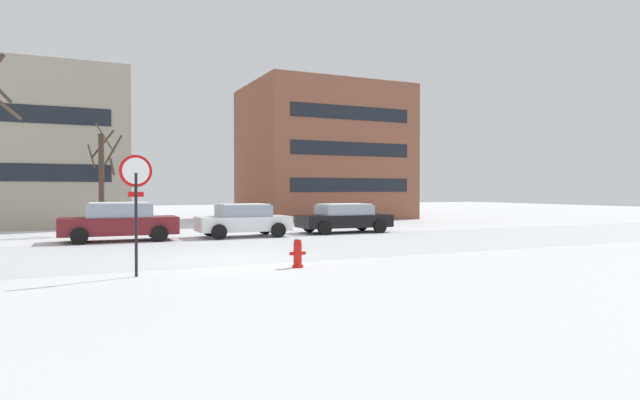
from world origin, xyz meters
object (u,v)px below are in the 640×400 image
object	(u,v)px
fire_hydrant	(298,252)
stop_sign	(136,191)
parked_car_white	(243,220)
parked_car_maroon	(119,222)
parked_car_black	(344,218)

from	to	relation	value
fire_hydrant	stop_sign	bearing A→B (deg)	177.48
fire_hydrant	parked_car_white	distance (m)	9.83
stop_sign	parked_car_white	xyz separation A→B (m)	(5.49, 9.54, -1.28)
parked_car_maroon	parked_car_black	xyz separation A→B (m)	(10.20, 0.12, -0.07)
stop_sign	fire_hydrant	xyz separation A→B (m)	(4.04, -0.18, -1.61)
fire_hydrant	parked_car_maroon	distance (m)	10.50
fire_hydrant	parked_car_white	size ratio (longest dim) A/B	0.20
fire_hydrant	parked_car_maroon	size ratio (longest dim) A/B	0.18
stop_sign	parked_car_maroon	xyz separation A→B (m)	(0.39, 9.66, -1.23)
parked_car_black	stop_sign	bearing A→B (deg)	-137.28
parked_car_white	parked_car_black	bearing A→B (deg)	2.66
fire_hydrant	parked_car_black	size ratio (longest dim) A/B	0.18
stop_sign	parked_car_black	size ratio (longest dim) A/B	0.64
stop_sign	parked_car_white	distance (m)	11.08
stop_sign	fire_hydrant	world-z (taller)	stop_sign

